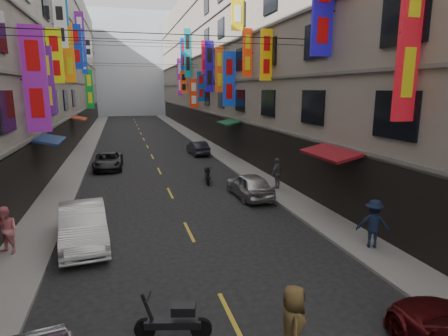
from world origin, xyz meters
TOP-DOWN VIEW (x-y plane):
  - sidewalk_left at (-6.00, 42.00)m, footprint 2.00×90.00m
  - sidewalk_right at (6.00, 42.00)m, footprint 2.00×90.00m
  - building_row_left at (-11.99, 42.00)m, footprint 10.14×90.00m
  - building_row_right at (11.99, 42.00)m, footprint 10.14×90.00m
  - haze_block at (0.00, 92.00)m, footprint 18.00×8.00m
  - shop_signage at (-0.14, 35.00)m, footprint 14.00×55.00m
  - street_awnings at (-1.26, 26.00)m, footprint 13.99×35.20m
  - overhead_cables at (0.00, 30.00)m, footprint 14.00×38.04m
  - lane_markings at (0.00, 39.00)m, footprint 0.12×80.20m
  - scooter_crossing at (-1.50, 11.50)m, footprint 1.77×0.70m
  - scooter_far_right at (2.56, 25.82)m, footprint 0.60×1.80m
  - car_left_mid at (-4.00, 17.80)m, footprint 2.08×4.72m
  - car_left_far at (-3.49, 31.67)m, footprint 2.13×4.35m
  - car_right_mid at (4.00, 22.05)m, footprint 1.76×4.01m
  - car_right_far at (4.00, 35.95)m, footprint 1.50×3.75m
  - pedestrian_lfar at (-6.43, 17.34)m, footprint 0.99×0.92m
  - pedestrian_rnear at (6.06, 14.53)m, footprint 1.28×1.11m
  - pedestrian_rfar at (5.95, 22.90)m, footprint 1.20×1.09m
  - pedestrian_crossing at (0.77, 10.03)m, footprint 0.83×1.01m

SIDE VIEW (x-z plane):
  - lane_markings at x=0.00m, z-range 0.00..0.01m
  - sidewalk_left at x=-6.00m, z-range 0.00..0.12m
  - sidewalk_right at x=6.00m, z-range 0.00..0.12m
  - scooter_crossing at x=-1.50m, z-range -0.13..1.01m
  - scooter_far_right at x=2.56m, z-range -0.13..1.01m
  - car_left_far at x=-3.49m, z-range 0.00..1.19m
  - car_right_far at x=4.00m, z-range 0.00..1.21m
  - car_right_mid at x=4.00m, z-range 0.00..1.34m
  - car_left_mid at x=-4.00m, z-range 0.00..1.51m
  - pedestrian_crossing at x=0.77m, z-range 0.00..1.78m
  - pedestrian_lfar at x=-6.43m, z-range 0.12..1.80m
  - pedestrian_rnear at x=6.06m, z-range 0.12..1.89m
  - pedestrian_rfar at x=5.95m, z-range 0.12..1.91m
  - street_awnings at x=-1.26m, z-range 2.80..3.20m
  - overhead_cables at x=0.00m, z-range 8.18..9.42m
  - shop_signage at x=-0.14m, z-range 2.74..15.35m
  - building_row_left at x=-11.99m, z-range -0.01..18.99m
  - building_row_right at x=11.99m, z-range -0.01..18.99m
  - haze_block at x=0.00m, z-range 0.00..22.00m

